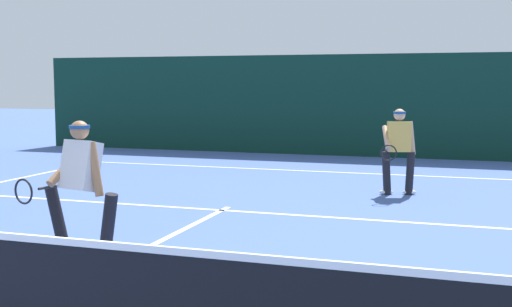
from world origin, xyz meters
TOP-DOWN VIEW (x-y plane):
  - court_line_baseline_far at (0.00, 11.22)m, footprint 11.00×0.10m
  - court_line_service at (0.00, 6.10)m, footprint 8.97×0.10m
  - court_line_centre at (0.00, 3.20)m, footprint 0.10×6.40m
  - player_near at (-0.49, 2.81)m, footprint 1.15×0.90m
  - player_far at (2.55, 8.55)m, footprint 0.70×0.91m
  - back_fence_windscreen at (0.00, 14.74)m, footprint 18.39×0.12m

SIDE VIEW (x-z plane):
  - court_line_baseline_far at x=0.00m, z-range 0.00..0.01m
  - court_line_service at x=0.00m, z-range 0.00..0.01m
  - court_line_centre at x=0.00m, z-range 0.00..0.01m
  - player_far at x=2.55m, z-range 0.08..1.67m
  - player_near at x=-0.49m, z-range 0.08..1.72m
  - back_fence_windscreen at x=0.00m, z-range 0.00..2.86m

